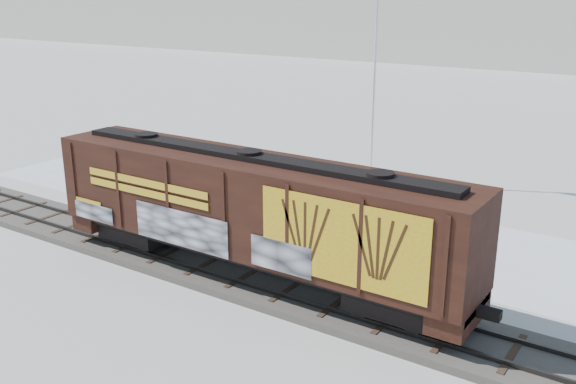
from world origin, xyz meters
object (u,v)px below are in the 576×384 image
Objects in this scene: hopper_railcar at (250,209)px; car_white at (232,194)px; flagpole at (375,107)px; car_silver at (231,192)px; car_dark at (371,221)px.

hopper_railcar is 8.94m from car_white.
flagpole is 2.87× the size of car_silver.
car_white is at bearing -114.96° from flagpole.
car_silver is 0.88× the size of car_dark.
flagpole is (-2.16, 14.45, 1.51)m from hopper_railcar.
car_dark is (7.46, 0.67, -0.13)m from car_white.
car_dark is at bearing -79.14° from car_white.
flagpole reaches higher than car_silver.
flagpole is at bearing -29.00° from car_silver.
flagpole is at bearing 15.80° from car_dark.
car_silver is 0.70m from car_white.
car_white is at bearing -134.18° from car_silver.
car_dark is at bearing -88.45° from car_silver.
hopper_railcar reaches higher than car_dark.
car_silver reaches higher than car_dark.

